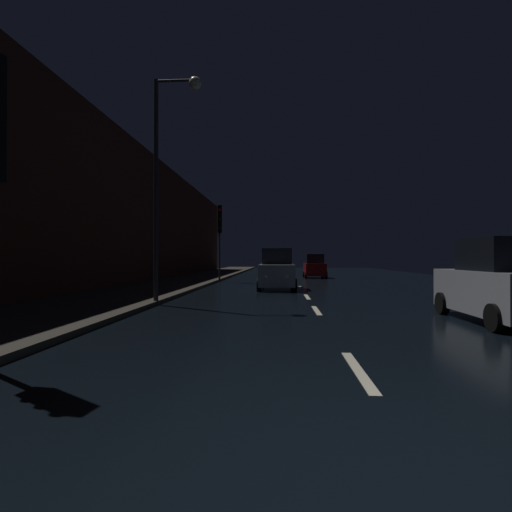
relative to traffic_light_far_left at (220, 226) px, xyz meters
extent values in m
cube|color=black|center=(5.32, -0.22, -3.89)|extent=(27.64, 84.00, 0.02)
cube|color=#38332B|center=(-2.30, -0.22, -3.81)|extent=(4.40, 84.00, 0.15)
cube|color=#472319|center=(-4.90, -3.72, 0.51)|extent=(0.80, 63.00, 8.79)
cube|color=beige|center=(5.32, -21.72, -3.88)|extent=(0.16, 2.20, 0.01)
cube|color=beige|center=(5.32, -14.90, -3.88)|extent=(0.16, 2.20, 0.01)
cube|color=beige|center=(5.32, -10.46, -3.88)|extent=(0.16, 2.20, 0.01)
cube|color=beige|center=(5.32, -5.05, -3.88)|extent=(0.16, 2.20, 0.01)
cube|color=beige|center=(5.32, 6.94, -3.88)|extent=(0.16, 2.20, 0.01)
cylinder|color=#38383A|center=(0.00, 0.02, -2.18)|extent=(0.12, 0.12, 3.40)
cube|color=black|center=(0.00, 0.02, 0.47)|extent=(0.38, 0.40, 1.90)
sphere|color=red|center=(0.04, -0.15, 1.10)|extent=(0.22, 0.22, 0.22)
sphere|color=black|center=(0.04, -0.15, 0.47)|extent=(0.22, 0.22, 0.22)
sphere|color=black|center=(0.04, -0.15, -0.17)|extent=(0.22, 0.22, 0.22)
cylinder|color=#2D2D30|center=(-0.20, -13.67, 0.10)|extent=(0.16, 0.16, 7.97)
cylinder|color=#2D2D30|center=(0.50, -13.67, 4.03)|extent=(1.40, 0.10, 0.10)
sphere|color=beige|center=(1.20, -13.67, 3.93)|extent=(0.44, 0.44, 0.44)
cube|color=#A5A8AD|center=(4.01, -6.17, -3.11)|extent=(1.80, 4.19, 1.10)
cube|color=black|center=(4.01, -6.02, -2.14)|extent=(1.53, 2.10, 0.84)
cylinder|color=black|center=(4.89, -7.63, -3.56)|extent=(0.22, 0.64, 0.64)
cylinder|color=black|center=(3.13, -7.63, -3.56)|extent=(0.22, 0.64, 0.64)
cylinder|color=black|center=(4.89, -4.70, -3.56)|extent=(0.22, 0.64, 0.64)
cylinder|color=black|center=(3.13, -4.70, -3.56)|extent=(0.22, 0.64, 0.64)
sphere|color=white|center=(4.50, -8.22, -3.11)|extent=(0.18, 0.18, 0.18)
sphere|color=white|center=(3.52, -8.22, -3.11)|extent=(0.18, 0.18, 0.18)
sphere|color=red|center=(4.50, -4.11, -3.11)|extent=(0.18, 0.18, 0.18)
sphere|color=red|center=(3.52, -4.11, -3.11)|extent=(0.18, 0.18, 0.18)
cube|color=maroon|center=(7.05, 6.49, -3.17)|extent=(1.65, 3.85, 1.01)
cube|color=black|center=(7.05, 6.35, -2.28)|extent=(1.40, 1.93, 0.77)
cylinder|color=black|center=(6.24, 7.84, -3.59)|extent=(0.20, 0.59, 0.59)
cylinder|color=black|center=(7.86, 7.84, -3.59)|extent=(0.20, 0.59, 0.59)
cylinder|color=black|center=(6.24, 5.14, -3.59)|extent=(0.20, 0.59, 0.59)
cylinder|color=black|center=(7.86, 5.14, -3.59)|extent=(0.20, 0.59, 0.59)
sphere|color=slate|center=(6.60, 8.38, -3.17)|extent=(0.17, 0.17, 0.17)
sphere|color=slate|center=(7.51, 8.38, -3.17)|extent=(0.17, 0.17, 0.17)
sphere|color=red|center=(6.60, 4.60, -3.17)|extent=(0.17, 0.17, 0.17)
sphere|color=red|center=(7.51, 4.60, -3.17)|extent=(0.17, 0.17, 0.17)
cube|color=#A5A8AD|center=(9.84, -16.94, -3.11)|extent=(1.80, 4.20, 1.10)
cube|color=black|center=(9.84, -17.09, -2.14)|extent=(1.53, 2.10, 0.84)
cylinder|color=black|center=(8.96, -15.47, -3.56)|extent=(0.22, 0.64, 0.64)
cylinder|color=black|center=(10.72, -15.47, -3.56)|extent=(0.22, 0.64, 0.64)
cylinder|color=black|center=(8.96, -18.40, -3.56)|extent=(0.22, 0.64, 0.64)
sphere|color=slate|center=(9.34, -14.88, -3.11)|extent=(0.18, 0.18, 0.18)
sphere|color=slate|center=(10.33, -14.88, -3.11)|extent=(0.18, 0.18, 0.18)
camera|label=1|loc=(4.18, -27.73, -2.23)|focal=28.45mm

